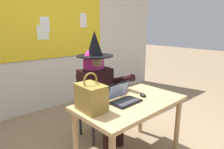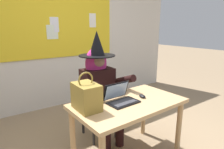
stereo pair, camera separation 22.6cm
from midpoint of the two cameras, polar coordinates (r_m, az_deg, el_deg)
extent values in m
cube|color=silver|center=(3.69, -21.54, 11.92)|extent=(5.58, 0.10, 2.85)
cube|color=yellow|center=(3.63, -21.38, 13.87)|extent=(2.40, 0.02, 1.20)
cube|color=white|center=(3.62, -21.13, 13.72)|extent=(0.15, 0.01, 0.26)
cube|color=white|center=(3.96, -10.26, 15.63)|extent=(0.14, 0.01, 0.27)
cube|color=white|center=(3.60, -21.66, 11.65)|extent=(0.21, 0.01, 0.25)
cube|color=tan|center=(2.12, 2.61, -8.46)|extent=(1.24, 0.73, 0.04)
cylinder|color=tan|center=(2.51, 16.45, -14.23)|extent=(0.06, 0.06, 0.67)
cylinder|color=tan|center=(2.19, -13.89, -18.51)|extent=(0.06, 0.06, 0.67)
cylinder|color=tan|center=(2.80, 6.28, -10.61)|extent=(0.06, 0.06, 0.67)
cube|color=#2D3347|center=(2.67, -7.01, -9.87)|extent=(0.44, 0.44, 0.04)
cube|color=#2D3347|center=(2.74, -9.21, -3.84)|extent=(0.38, 0.06, 0.45)
cylinder|color=#262628|center=(2.72, -1.78, -14.49)|extent=(0.04, 0.04, 0.41)
cylinder|color=#262628|center=(2.56, -8.21, -16.58)|extent=(0.04, 0.04, 0.41)
cylinder|color=#262628|center=(2.97, -5.73, -11.95)|extent=(0.04, 0.04, 0.41)
cylinder|color=#262628|center=(2.83, -11.74, -13.62)|extent=(0.04, 0.04, 0.41)
cylinder|color=black|center=(2.55, -0.36, -16.05)|extent=(0.11, 0.11, 0.45)
cylinder|color=black|center=(2.45, -4.16, -17.51)|extent=(0.11, 0.11, 0.45)
cylinder|color=black|center=(2.55, -2.79, -9.66)|extent=(0.16, 0.42, 0.15)
cylinder|color=black|center=(2.45, -6.59, -10.81)|extent=(0.16, 0.42, 0.15)
cube|color=black|center=(2.58, -7.44, -4.04)|extent=(0.43, 0.27, 0.52)
cylinder|color=black|center=(2.51, 0.13, -1.72)|extent=(0.10, 0.46, 0.24)
cylinder|color=black|center=(2.24, -9.78, -3.91)|extent=(0.10, 0.46, 0.24)
sphere|color=#A37A60|center=(2.50, -7.70, 3.84)|extent=(0.20, 0.20, 0.20)
ellipsoid|color=#D82D8C|center=(2.53, -8.03, 3.04)|extent=(0.30, 0.23, 0.44)
cylinder|color=black|center=(2.48, -7.76, 5.55)|extent=(0.48, 0.48, 0.01)
cone|color=black|center=(2.47, -7.88, 9.19)|extent=(0.21, 0.21, 0.32)
cube|color=black|center=(2.06, 1.12, -8.27)|extent=(0.34, 0.22, 0.01)
cube|color=#333338|center=(2.06, 1.12, -8.06)|extent=(0.29, 0.16, 0.00)
cube|color=black|center=(2.11, -1.35, -4.79)|extent=(0.34, 0.09, 0.19)
cube|color=#99B7E0|center=(2.10, -1.17, -4.93)|extent=(0.30, 0.07, 0.17)
ellipsoid|color=black|center=(2.25, 6.32, -6.13)|extent=(0.08, 0.12, 0.03)
cube|color=olive|center=(1.87, -9.79, -6.85)|extent=(0.20, 0.30, 0.26)
torus|color=olive|center=(1.81, -10.01, -1.82)|extent=(0.16, 0.02, 0.16)
camera|label=1|loc=(0.11, -92.86, -0.71)|focal=30.66mm
camera|label=2|loc=(0.11, 87.14, 0.71)|focal=30.66mm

